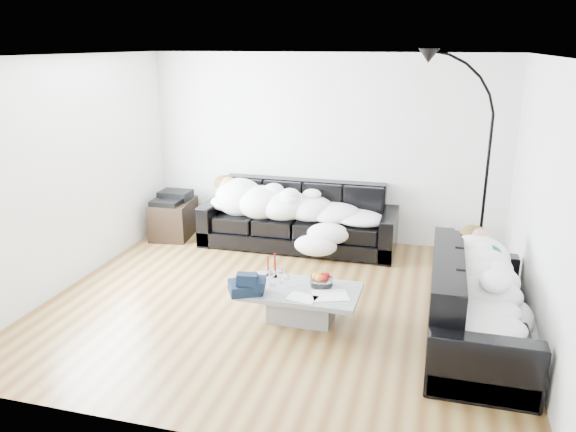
% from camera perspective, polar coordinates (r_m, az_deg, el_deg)
% --- Properties ---
extents(ground, '(5.00, 5.00, 0.00)m').
position_cam_1_polar(ground, '(6.21, -0.74, -8.76)').
color(ground, brown).
rests_on(ground, ground).
extents(wall_back, '(5.00, 0.02, 2.60)m').
position_cam_1_polar(wall_back, '(7.90, 3.74, 6.83)').
color(wall_back, silver).
rests_on(wall_back, ground).
extents(wall_left, '(0.02, 4.50, 2.60)m').
position_cam_1_polar(wall_left, '(6.87, -21.33, 4.10)').
color(wall_left, silver).
rests_on(wall_left, ground).
extents(wall_right, '(0.02, 4.50, 2.60)m').
position_cam_1_polar(wall_right, '(5.63, 24.48, 1.04)').
color(wall_right, silver).
rests_on(wall_right, ground).
extents(ceiling, '(5.00, 5.00, 0.00)m').
position_cam_1_polar(ceiling, '(5.58, -0.84, 15.99)').
color(ceiling, white).
rests_on(ceiling, ground).
extents(sofa_back, '(2.66, 0.92, 0.87)m').
position_cam_1_polar(sofa_back, '(7.71, 1.05, -0.01)').
color(sofa_back, black).
rests_on(sofa_back, ground).
extents(sofa_right, '(0.89, 2.07, 0.84)m').
position_cam_1_polar(sofa_right, '(5.56, 18.86, -8.23)').
color(sofa_right, black).
rests_on(sofa_right, ground).
extents(sleeper_back, '(2.25, 0.78, 0.45)m').
position_cam_1_polar(sleeper_back, '(7.61, 0.97, 1.39)').
color(sleeper_back, white).
rests_on(sleeper_back, sofa_back).
extents(sleeper_right, '(0.75, 1.78, 0.43)m').
position_cam_1_polar(sleeper_right, '(5.47, 19.08, -6.17)').
color(sleeper_right, white).
rests_on(sleeper_right, sofa_right).
extents(teal_cushion, '(0.42, 0.38, 0.20)m').
position_cam_1_polar(teal_cushion, '(6.03, 18.26, -3.05)').
color(teal_cushion, '#0B4F39').
rests_on(teal_cushion, sofa_right).
extents(coffee_table, '(1.17, 0.69, 0.34)m').
position_cam_1_polar(coffee_table, '(5.78, 1.36, -8.97)').
color(coffee_table, '#939699').
rests_on(coffee_table, ground).
extents(fruit_bowl, '(0.24, 0.24, 0.14)m').
position_cam_1_polar(fruit_bowl, '(5.76, 3.43, -6.42)').
color(fruit_bowl, white).
rests_on(fruit_bowl, coffee_table).
extents(wine_glass_a, '(0.08, 0.08, 0.16)m').
position_cam_1_polar(wine_glass_a, '(5.82, -0.73, -6.05)').
color(wine_glass_a, white).
rests_on(wine_glass_a, coffee_table).
extents(wine_glass_b, '(0.09, 0.09, 0.18)m').
position_cam_1_polar(wine_glass_b, '(5.76, -1.69, -6.21)').
color(wine_glass_b, white).
rests_on(wine_glass_b, coffee_table).
extents(wine_glass_c, '(0.07, 0.07, 0.15)m').
position_cam_1_polar(wine_glass_c, '(5.69, -0.07, -6.67)').
color(wine_glass_c, white).
rests_on(wine_glass_c, coffee_table).
extents(candle_left, '(0.04, 0.04, 0.22)m').
position_cam_1_polar(candle_left, '(5.99, -2.05, -5.10)').
color(candle_left, maroon).
rests_on(candle_left, coffee_table).
extents(candle_right, '(0.06, 0.06, 0.27)m').
position_cam_1_polar(candle_right, '(5.93, -1.34, -5.03)').
color(candle_right, maroon).
rests_on(candle_right, coffee_table).
extents(newspaper_a, '(0.42, 0.37, 0.01)m').
position_cam_1_polar(newspaper_a, '(5.58, 4.30, -8.02)').
color(newspaper_a, silver).
rests_on(newspaper_a, coffee_table).
extents(newspaper_b, '(0.31, 0.25, 0.01)m').
position_cam_1_polar(newspaper_b, '(5.51, 1.44, -8.29)').
color(newspaper_b, silver).
rests_on(newspaper_b, coffee_table).
extents(navy_jacket, '(0.38, 0.33, 0.17)m').
position_cam_1_polar(navy_jacket, '(5.55, -4.12, -6.37)').
color(navy_jacket, black).
rests_on(navy_jacket, coffee_table).
extents(shoes, '(0.50, 0.43, 0.10)m').
position_cam_1_polar(shoes, '(6.12, 0.09, -8.65)').
color(shoes, '#472311').
rests_on(shoes, ground).
extents(av_cabinet, '(0.62, 0.82, 0.53)m').
position_cam_1_polar(av_cabinet, '(8.35, -11.54, -0.25)').
color(av_cabinet, black).
rests_on(av_cabinet, ground).
extents(stereo, '(0.45, 0.35, 0.13)m').
position_cam_1_polar(stereo, '(8.26, -11.67, 1.91)').
color(stereo, black).
rests_on(stereo, av_cabinet).
extents(floor_lamp, '(0.90, 0.52, 2.33)m').
position_cam_1_polar(floor_lamp, '(7.36, 19.54, 4.03)').
color(floor_lamp, black).
rests_on(floor_lamp, ground).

